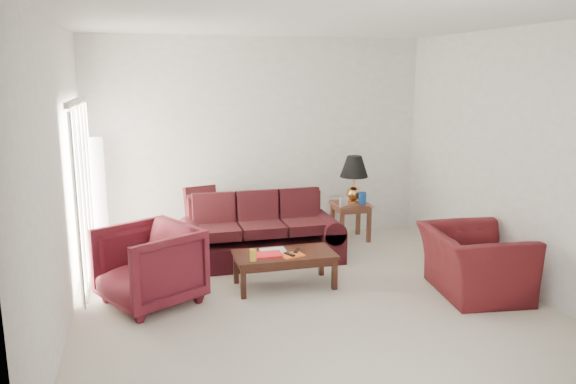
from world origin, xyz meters
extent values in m
plane|color=beige|center=(0.00, 0.00, 0.00)|extent=(5.00, 5.00, 0.00)
cube|color=silver|center=(-2.42, 1.30, 1.08)|extent=(0.10, 2.00, 2.16)
cube|color=black|center=(-0.94, 2.08, 0.71)|extent=(0.48, 0.31, 0.46)
cube|color=silver|center=(1.12, 1.88, 0.63)|extent=(0.14, 0.09, 0.13)
cylinder|color=#164490|center=(1.43, 1.92, 0.66)|extent=(0.15, 0.15, 0.18)
cube|color=white|center=(1.10, 2.23, 0.64)|extent=(0.17, 0.18, 0.05)
imported|color=#491119|center=(-1.70, 0.33, 0.43)|extent=(1.28, 1.27, 0.87)
imported|color=#451013|center=(1.88, -0.33, 0.37)|extent=(1.13, 1.26, 0.75)
cube|color=red|center=(-0.35, 0.40, 0.42)|extent=(0.31, 0.24, 0.02)
cube|color=silver|center=(-0.27, 0.52, 0.42)|extent=(0.30, 0.22, 0.02)
cube|color=orange|center=(-0.09, 0.32, 0.42)|extent=(0.30, 0.25, 0.01)
cube|color=black|center=(-0.13, 0.30, 0.44)|extent=(0.10, 0.16, 0.02)
cube|color=black|center=(0.00, 0.41, 0.44)|extent=(0.12, 0.15, 0.02)
cylinder|color=gold|center=(-0.56, 0.26, 0.48)|extent=(0.09, 0.09, 0.13)
camera|label=1|loc=(-1.72, -5.65, 2.48)|focal=35.00mm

